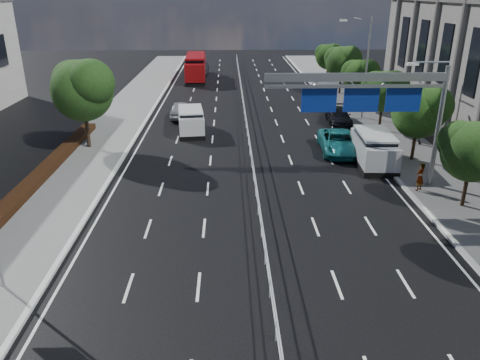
{
  "coord_description": "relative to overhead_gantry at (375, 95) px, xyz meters",
  "views": [
    {
      "loc": [
        -1.55,
        -15.81,
        11.05
      ],
      "look_at": [
        -0.98,
        5.44,
        2.4
      ],
      "focal_mm": 35.0,
      "sensor_mm": 36.0,
      "label": 1
    }
  ],
  "objects": [
    {
      "name": "white_minivan",
      "position": [
        -11.36,
        11.95,
        -4.61
      ],
      "size": [
        2.53,
        4.88,
        2.03
      ],
      "rotation": [
        0.0,
        0.0,
        0.11
      ],
      "color": "black",
      "rests_on": "ground"
    },
    {
      "name": "red_bus",
      "position": [
        -12.48,
        37.27,
        -3.95
      ],
      "size": [
        2.85,
        10.7,
        3.17
      ],
      "rotation": [
        0.0,
        0.0,
        0.03
      ],
      "color": "black",
      "rests_on": "ground"
    },
    {
      "name": "pedestrian_a",
      "position": [
        2.86,
        -0.91,
        -4.63
      ],
      "size": [
        0.73,
        0.69,
        1.67
      ],
      "primitive_type": "imported",
      "rotation": [
        0.0,
        0.0,
        3.79
      ],
      "color": "gray",
      "rests_on": "sidewalk_far"
    },
    {
      "name": "streetlight_far",
      "position": [
        3.76,
        15.95,
        -0.4
      ],
      "size": [
        2.78,
        2.4,
        9.0
      ],
      "color": "gray",
      "rests_on": "ground"
    },
    {
      "name": "parked_car_dark",
      "position": [
        1.56,
        14.49,
        -4.93
      ],
      "size": [
        2.18,
        4.78,
        1.36
      ],
      "primitive_type": "imported",
      "rotation": [
        0.0,
        0.0,
        -0.06
      ],
      "color": "black",
      "rests_on": "ground"
    },
    {
      "name": "far_tree_g",
      "position": [
        4.51,
        26.92,
        -1.85
      ],
      "size": [
        3.96,
        3.69,
        5.45
      ],
      "color": "black",
      "rests_on": "ground"
    },
    {
      "name": "parked_car_teal",
      "position": [
        -0.24,
        6.53,
        -4.84
      ],
      "size": [
        2.82,
        5.62,
        1.53
      ],
      "primitive_type": "imported",
      "rotation": [
        0.0,
        0.0,
        -0.05
      ],
      "color": "#186C6F",
      "rests_on": "ground"
    },
    {
      "name": "median_fence",
      "position": [
        -6.74,
        12.45,
        -5.08
      ],
      "size": [
        0.05,
        85.0,
        1.02
      ],
      "color": "silver",
      "rests_on": "ground"
    },
    {
      "name": "far_tree_c",
      "position": [
        4.5,
        -3.07,
        -2.18
      ],
      "size": [
        3.52,
        3.28,
        4.94
      ],
      "color": "black",
      "rests_on": "ground"
    },
    {
      "name": "near_tree_back",
      "position": [
        -18.68,
        7.92,
        -1.0
      ],
      "size": [
        4.84,
        4.51,
        6.69
      ],
      "color": "black",
      "rests_on": "ground"
    },
    {
      "name": "far_tree_e",
      "position": [
        4.51,
        11.93,
        -2.05
      ],
      "size": [
        3.63,
        3.38,
        5.13
      ],
      "color": "black",
      "rests_on": "ground"
    },
    {
      "name": "far_tree_h",
      "position": [
        4.5,
        34.43,
        -2.18
      ],
      "size": [
        3.41,
        3.18,
        4.91
      ],
      "color": "black",
      "rests_on": "ground"
    },
    {
      "name": "near_car_silver",
      "position": [
        -12.71,
        16.94,
        -4.84
      ],
      "size": [
        1.92,
        4.52,
        1.52
      ],
      "primitive_type": "imported",
      "rotation": [
        0.0,
        0.0,
        3.17
      ],
      "color": "#94969A",
      "rests_on": "ground"
    },
    {
      "name": "ground",
      "position": [
        -6.74,
        -10.05,
        -5.61
      ],
      "size": [
        160.0,
        160.0,
        0.0
      ],
      "primitive_type": "plane",
      "color": "black",
      "rests_on": "ground"
    },
    {
      "name": "far_tree_d",
      "position": [
        4.51,
        4.42,
        -1.92
      ],
      "size": [
        3.85,
        3.59,
        5.34
      ],
      "color": "black",
      "rests_on": "ground"
    },
    {
      "name": "near_car_dark",
      "position": [
        -11.94,
        40.77,
        -4.76
      ],
      "size": [
        1.98,
        5.21,
        1.69
      ],
      "primitive_type": "imported",
      "rotation": [
        0.0,
        0.0,
        3.1
      ],
      "color": "black",
      "rests_on": "ground"
    },
    {
      "name": "silver_minivan",
      "position": [
        1.56,
        3.95,
        -4.51
      ],
      "size": [
        2.58,
        5.48,
        2.23
      ],
      "rotation": [
        0.0,
        0.0,
        -0.06
      ],
      "color": "black",
      "rests_on": "ground"
    },
    {
      "name": "far_tree_f",
      "position": [
        4.5,
        19.43,
        -2.12
      ],
      "size": [
        3.52,
        3.28,
        5.02
      ],
      "color": "black",
      "rests_on": "ground"
    },
    {
      "name": "kerb_near",
      "position": [
        -15.74,
        -10.05,
        -5.54
      ],
      "size": [
        0.25,
        140.0,
        0.15
      ],
      "primitive_type": "cube",
      "color": "silver",
      "rests_on": "ground"
    },
    {
      "name": "pedestrian_b",
      "position": [
        6.08,
        8.13,
        -4.53
      ],
      "size": [
        1.13,
        1.03,
        1.88
      ],
      "primitive_type": "imported",
      "rotation": [
        0.0,
        0.0,
        2.71
      ],
      "color": "gray",
      "rests_on": "sidewalk_far"
    },
    {
      "name": "overhead_gantry",
      "position": [
        0.0,
        0.0,
        0.0
      ],
      "size": [
        10.24,
        0.38,
        7.45
      ],
      "color": "gray",
      "rests_on": "ground"
    }
  ]
}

